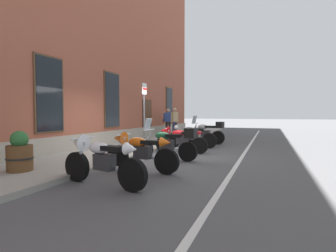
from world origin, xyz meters
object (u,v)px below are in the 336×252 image
object	(u,v)px
motorcycle_silver_touring	(207,132)
pedestrian_blue_top	(168,120)
motorcycle_red_sport	(179,138)
parking_sign	(144,106)
barrel_planter	(20,154)
motorcycle_white_sport	(100,158)
motorcycle_green_touring	(169,143)
pedestrian_tan_coat	(175,120)
motorcycle_grey_naked	(191,137)
motorcycle_orange_sport	(138,150)

from	to	relation	value
motorcycle_silver_touring	pedestrian_blue_top	xyz separation A→B (m)	(3.00, 3.19, 0.50)
motorcycle_red_sport	parking_sign	world-z (taller)	parking_sign
barrel_planter	motorcycle_white_sport	bearing A→B (deg)	-89.77
motorcycle_green_touring	pedestrian_tan_coat	distance (m)	7.48
motorcycle_red_sport	motorcycle_silver_touring	xyz separation A→B (m)	(3.35, -0.30, 0.03)
pedestrian_tan_coat	parking_sign	size ratio (longest dim) A/B	0.67
motorcycle_grey_naked	parking_sign	bearing A→B (deg)	137.94
motorcycle_orange_sport	motorcycle_silver_touring	bearing A→B (deg)	-1.98
motorcycle_orange_sport	motorcycle_silver_touring	size ratio (longest dim) A/B	1.04
motorcycle_silver_touring	parking_sign	distance (m)	3.97
parking_sign	barrel_planter	distance (m)	5.16
motorcycle_red_sport	pedestrian_tan_coat	bearing A→B (deg)	21.26
motorcycle_red_sport	pedestrian_tan_coat	xyz separation A→B (m)	(5.48, 2.13, 0.55)
motorcycle_green_touring	pedestrian_tan_coat	size ratio (longest dim) A/B	1.26
motorcycle_white_sport	motorcycle_red_sport	bearing A→B (deg)	-0.54
pedestrian_blue_top	motorcycle_silver_touring	bearing A→B (deg)	-133.25
motorcycle_red_sport	motorcycle_silver_touring	size ratio (longest dim) A/B	1.02
parking_sign	motorcycle_grey_naked	bearing A→B (deg)	-42.06
motorcycle_white_sport	motorcycle_green_touring	bearing A→B (deg)	-4.23
motorcycle_grey_naked	barrel_planter	distance (m)	6.94
motorcycle_white_sport	motorcycle_silver_touring	distance (m)	8.29
motorcycle_white_sport	motorcycle_green_touring	world-z (taller)	motorcycle_green_touring
motorcycle_grey_naked	motorcycle_white_sport	bearing A→B (deg)	179.60
motorcycle_silver_touring	pedestrian_tan_coat	world-z (taller)	pedestrian_tan_coat
motorcycle_red_sport	parking_sign	xyz separation A→B (m)	(0.00, 1.45, 1.24)
motorcycle_orange_sport	pedestrian_blue_top	world-z (taller)	pedestrian_blue_top
motorcycle_white_sport	motorcycle_red_sport	distance (m)	4.94
motorcycle_green_touring	motorcycle_red_sport	bearing A→B (deg)	7.06
pedestrian_blue_top	parking_sign	world-z (taller)	parking_sign
motorcycle_silver_touring	pedestrian_blue_top	bearing A→B (deg)	46.75
pedestrian_tan_coat	motorcycle_red_sport	bearing A→B (deg)	-158.74
parking_sign	pedestrian_tan_coat	bearing A→B (deg)	7.04
motorcycle_green_touring	motorcycle_red_sport	size ratio (longest dim) A/B	1.05
motorcycle_silver_touring	motorcycle_orange_sport	bearing A→B (deg)	178.02
motorcycle_green_touring	motorcycle_silver_touring	xyz separation A→B (m)	(4.96, -0.10, 0.02)
motorcycle_orange_sport	motorcycle_red_sport	bearing A→B (deg)	1.13
motorcycle_grey_naked	pedestrian_blue_top	size ratio (longest dim) A/B	1.31
motorcycle_orange_sport	barrel_planter	xyz separation A→B (m)	(-1.50, 2.33, -0.01)
motorcycle_grey_naked	pedestrian_blue_top	world-z (taller)	pedestrian_blue_top
motorcycle_silver_touring	pedestrian_tan_coat	distance (m)	3.28
motorcycle_orange_sport	motorcycle_red_sport	world-z (taller)	motorcycle_orange_sport
motorcycle_orange_sport	parking_sign	distance (m)	3.97
motorcycle_orange_sport	barrel_planter	world-z (taller)	barrel_planter
motorcycle_white_sport	parking_sign	size ratio (longest dim) A/B	0.84
motorcycle_green_touring	pedestrian_blue_top	distance (m)	8.55
motorcycle_green_touring	motorcycle_red_sport	distance (m)	1.62
motorcycle_orange_sport	motorcycle_red_sport	size ratio (longest dim) A/B	1.01
motorcycle_orange_sport	motorcycle_green_touring	distance (m)	1.84
motorcycle_orange_sport	motorcycle_green_touring	bearing A→B (deg)	-4.09
motorcycle_white_sport	pedestrian_blue_top	size ratio (longest dim) A/B	1.29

